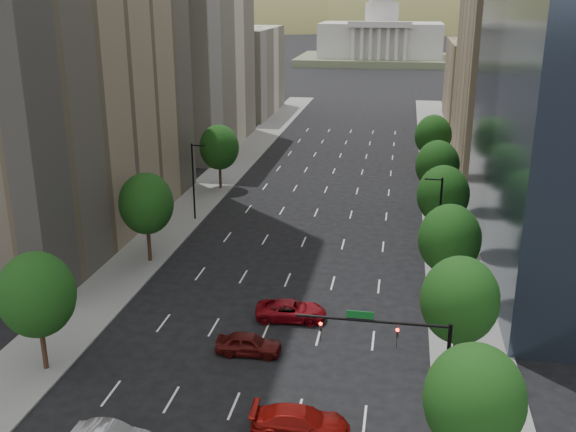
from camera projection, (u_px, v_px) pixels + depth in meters
The scene contains 23 objects.
sidewalk_left at pixel (164, 233), 73.12m from camera, with size 6.00×200.00×0.15m, color slate.
sidewalk_right at pixel (454, 250), 68.10m from camera, with size 6.00×200.00×0.15m, color slate.
midrise_cream_left at pixel (193, 41), 109.28m from camera, with size 14.00×30.00×35.00m, color beige.
filler_left at pixel (241, 71), 142.81m from camera, with size 14.00×26.00×18.00m, color beige.
parking_tan_right at pixel (511, 64), 99.18m from camera, with size 14.00×30.00×30.00m, color #8C7759.
filler_right at pixel (484, 83), 132.23m from camera, with size 14.00×26.00×16.00m, color #8C7759.
tree_right_0 at pixel (474, 400), 33.96m from camera, with size 5.20×5.20×8.39m.
tree_right_1 at pixel (460, 300), 44.12m from camera, with size 5.20×5.20×8.75m.
tree_right_2 at pixel (450, 239), 55.38m from camera, with size 5.20×5.20×8.61m.
tree_right_3 at pixel (443, 195), 66.49m from camera, with size 5.20×5.20×8.89m.
tree_right_4 at pixel (437, 165), 79.71m from camera, with size 5.20×5.20×8.46m.
tree_right_5 at pixel (433, 136), 94.56m from camera, with size 5.20×5.20×8.75m.
tree_left_0 at pixel (37, 295), 44.92m from camera, with size 5.20×5.20×8.75m.
tree_left_1 at pixel (146, 204), 63.53m from camera, with size 5.20×5.20×8.97m.
tree_left_2 at pixel (219, 147), 87.91m from camera, with size 5.20×5.20×8.68m.
streetlight_rn at pixel (439, 221), 62.25m from camera, with size 1.70×0.20×9.00m.
streetlight_ln at pixel (194, 179), 75.94m from camera, with size 1.70×0.20×9.00m.
traffic_signal at pixel (405, 349), 39.26m from camera, with size 9.12×0.40×7.38m.
capitol at pixel (381, 39), 245.11m from camera, with size 60.00×40.00×35.20m.
foothills at pixel (435, 68), 580.89m from camera, with size 720.00×413.00×263.00m.
car_red_near at pixel (301, 422), 39.62m from camera, with size 2.41×5.93×1.72m, color maroon.
car_maroon at pixel (249, 344), 48.51m from camera, with size 1.92×4.78×1.63m, color #460D0B.
car_red_far at pixel (291, 310), 53.66m from camera, with size 2.61×5.66×1.57m, color maroon.
Camera 1 is at (9.65, -5.41, 25.06)m, focal length 41.69 mm.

